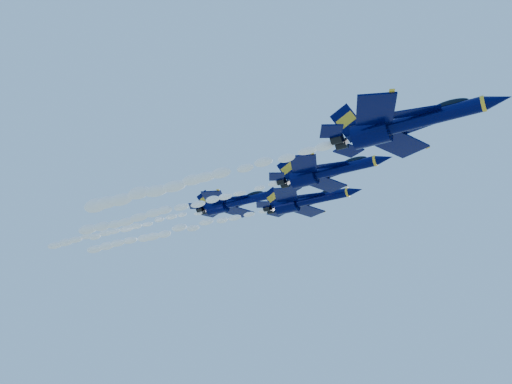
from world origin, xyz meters
The scene contains 8 objects.
jet_lead centered at (17.50, -12.80, 150.38)m, with size 17.25×14.15×6.41m.
smoke_trail_jet_lead centered at (-7.69, -12.80, 150.01)m, with size 35.64×1.78×1.61m, color white.
jet_second centered at (4.47, -1.54, 152.91)m, with size 15.15×12.43×5.63m.
smoke_trail_jet_second centered at (-19.82, -1.54, 152.56)m, with size 35.64×1.57×1.41m, color white.
jet_third centered at (-2.01, 6.37, 153.19)m, with size 14.90×12.22×5.54m.
smoke_trail_jet_third centered at (-26.20, 6.37, 152.84)m, with size 35.64×1.54×1.39m, color white.
jet_fourth centered at (-17.05, 11.01, 157.67)m, with size 15.59×12.79×5.79m.
smoke_trail_jet_fourth centered at (-41.53, 11.01, 157.31)m, with size 35.64×1.61×1.45m, color white.
Camera 1 is at (28.70, -62.05, 121.85)m, focal length 40.00 mm.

